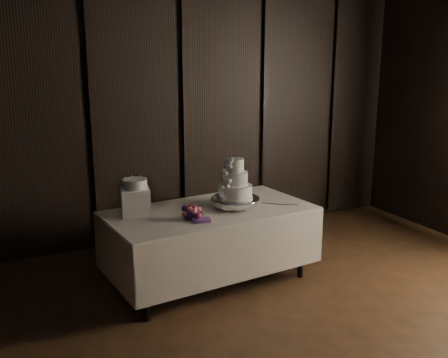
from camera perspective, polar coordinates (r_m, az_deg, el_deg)
room at (r=3.13m, az=18.55°, el=0.22°), size 6.08×7.08×3.08m
display_table at (r=4.97m, az=-1.58°, el=-7.29°), size 2.09×1.25×0.76m
cake_stand at (r=4.93m, az=1.28°, el=-2.70°), size 0.57×0.57×0.09m
wedding_cake at (r=4.85m, az=1.07°, el=-0.50°), size 0.38×0.33×0.40m
bouquet at (r=4.57m, az=-3.76°, el=-3.89°), size 0.32×0.41×0.17m
box_pedestal at (r=4.74m, az=-10.07°, el=-2.55°), size 0.30×0.30×0.25m
small_cake at (r=4.70m, az=-10.16°, el=-0.55°), size 0.27×0.27×0.09m
cake_knife at (r=5.04m, az=5.84°, el=-2.86°), size 0.30×0.25×0.01m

